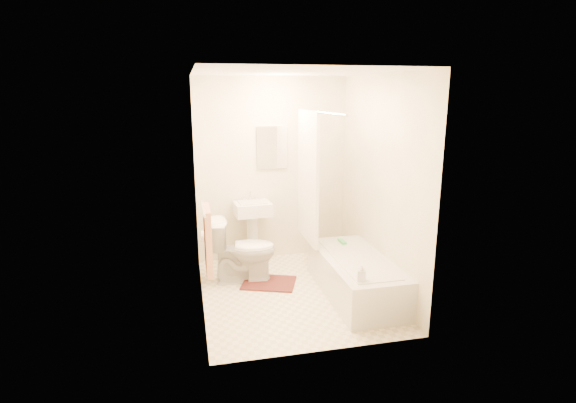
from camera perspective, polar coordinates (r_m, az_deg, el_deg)
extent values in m
plane|color=beige|center=(5.17, 0.63, -11.48)|extent=(2.40, 2.40, 0.00)
plane|color=white|center=(4.68, 0.71, 16.14)|extent=(2.40, 2.40, 0.00)
cube|color=beige|center=(5.94, -2.05, 4.01)|extent=(2.00, 0.02, 2.40)
cube|color=beige|center=(4.66, -11.38, 1.02)|extent=(0.02, 2.40, 2.40)
cube|color=beige|center=(5.11, 11.65, 2.13)|extent=(0.02, 2.40, 2.40)
cube|color=white|center=(5.87, -2.04, 6.86)|extent=(0.40, 0.03, 0.55)
cylinder|color=silver|center=(4.86, 3.92, 11.31)|extent=(0.03, 1.70, 0.03)
cube|color=silver|center=(5.33, 2.55, 3.09)|extent=(0.04, 0.80, 1.55)
cylinder|color=silver|center=(4.44, -10.70, -0.90)|extent=(0.02, 0.60, 0.02)
cube|color=#CC7266|center=(4.53, -10.14, -4.80)|extent=(0.06, 0.45, 0.66)
cylinder|color=white|center=(4.91, -10.33, -4.34)|extent=(0.11, 0.12, 0.12)
imported|color=white|center=(5.38, -5.72, -6.18)|extent=(0.81, 0.50, 0.75)
cube|color=#4C241D|center=(5.39, -2.44, -10.28)|extent=(0.73, 0.64, 0.02)
imported|color=silver|center=(4.41, 9.33, -8.94)|extent=(0.10, 0.10, 0.17)
cube|color=#46C05B|center=(5.46, 6.88, -5.09)|extent=(0.06, 0.18, 0.04)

